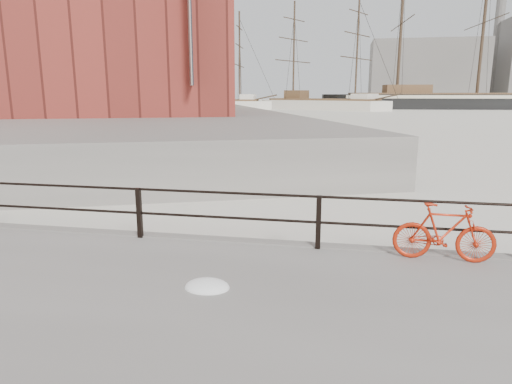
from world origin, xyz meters
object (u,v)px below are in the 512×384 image
at_px(workboat_far, 74,118).
at_px(schooner_mid, 322,110).
at_px(barque_black, 475,109).
at_px(workboat_near, 94,125).
at_px(bicycle, 444,232).
at_px(schooner_left, 212,109).

bearing_deg(workboat_far, schooner_mid, 39.30).
distance_m(barque_black, workboat_near, 72.66).
distance_m(schooner_mid, workboat_near, 49.40).
relative_size(bicycle, schooner_left, 0.07).
bearing_deg(workboat_near, schooner_left, 58.80).
distance_m(schooner_mid, schooner_left, 20.56).
bearing_deg(schooner_mid, barque_black, 43.81).
distance_m(bicycle, workboat_far, 55.46).
relative_size(bicycle, barque_black, 0.03).
relative_size(barque_black, workboat_far, 6.14).
relative_size(schooner_mid, schooner_left, 1.20).
bearing_deg(workboat_near, barque_black, 16.23).
relative_size(barque_black, workboat_near, 5.66).
xyz_separation_m(barque_black, schooner_mid, (-28.63, -8.92, 0.00)).
height_order(bicycle, schooner_left, schooner_left).
distance_m(bicycle, barque_black, 90.08).
xyz_separation_m(schooner_left, workboat_far, (-8.17, -31.90, 0.00)).
bearing_deg(workboat_far, schooner_left, 64.31).
height_order(bicycle, schooner_mid, schooner_mid).
xyz_separation_m(schooner_mid, workboat_far, (-28.53, -34.76, 0.00)).
height_order(schooner_left, workboat_near, schooner_left).
bearing_deg(schooner_left, schooner_mid, 3.55).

